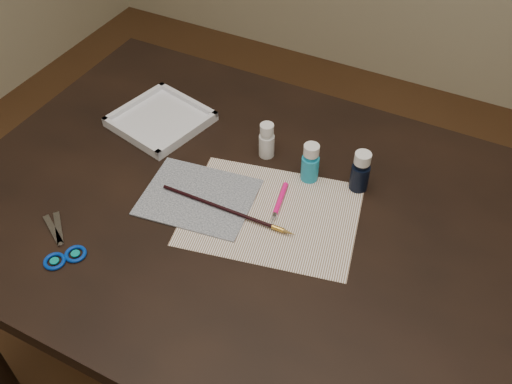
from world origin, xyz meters
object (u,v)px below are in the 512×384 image
at_px(paint_bottle_cyan, 310,163).
at_px(palette_tray, 161,119).
at_px(canvas, 198,197).
at_px(paint_bottle_navy, 361,171).
at_px(paper, 271,214).
at_px(paint_bottle_white, 267,140).
at_px(scissors, 56,240).

height_order(paint_bottle_cyan, palette_tray, paint_bottle_cyan).
height_order(canvas, paint_bottle_navy, paint_bottle_navy).
relative_size(paint_bottle_navy, palette_tray, 0.49).
bearing_deg(palette_tray, canvas, -39.76).
bearing_deg(paint_bottle_cyan, paint_bottle_navy, 11.46).
distance_m(paper, canvas, 0.16).
height_order(paint_bottle_white, paint_bottle_cyan, paint_bottle_cyan).
height_order(scissors, palette_tray, palette_tray).
xyz_separation_m(canvas, paint_bottle_white, (0.07, 0.19, 0.04)).
bearing_deg(paint_bottle_white, canvas, -109.25).
relative_size(paper, scissors, 2.13).
bearing_deg(paint_bottle_cyan, paper, -101.01).
bearing_deg(canvas, paint_bottle_cyan, 41.44).
bearing_deg(paint_bottle_white, palette_tray, -177.40).
relative_size(paint_bottle_cyan, palette_tray, 0.47).
height_order(paper, paint_bottle_white, paint_bottle_white).
distance_m(paint_bottle_white, paint_bottle_cyan, 0.12).
xyz_separation_m(scissors, palette_tray, (-0.03, 0.41, 0.01)).
distance_m(canvas, paint_bottle_navy, 0.35).
distance_m(paper, palette_tray, 0.41).
bearing_deg(palette_tray, paper, -21.82).
distance_m(canvas, palette_tray, 0.28).
xyz_separation_m(paper, paint_bottle_navy, (0.13, 0.16, 0.05)).
relative_size(paper, canvas, 1.53).
xyz_separation_m(paper, palette_tray, (-0.38, 0.15, 0.01)).
bearing_deg(canvas, paint_bottle_white, 70.75).
bearing_deg(paper, canvas, -169.70).
relative_size(canvas, paint_bottle_white, 2.66).
height_order(canvas, scissors, scissors).
bearing_deg(paint_bottle_navy, paint_bottle_white, 178.38).
xyz_separation_m(paint_bottle_navy, scissors, (-0.48, -0.42, -0.04)).
bearing_deg(canvas, scissors, -129.03).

